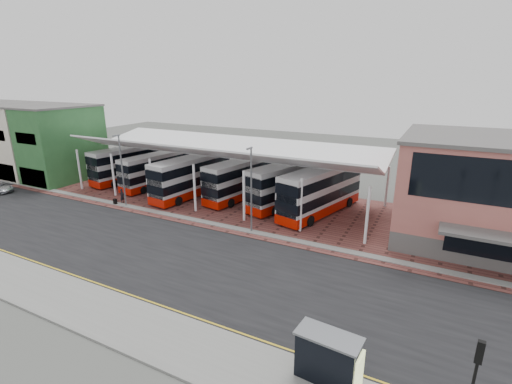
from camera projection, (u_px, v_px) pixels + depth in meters
ground at (194, 255)px, 30.30m from camera, size 140.00×140.00×0.00m
road at (186, 260)px, 29.45m from camera, size 120.00×14.00×0.02m
forecourt at (280, 210)px, 40.46m from camera, size 72.00×16.00×0.06m
sidewalk at (106, 314)px, 22.64m from camera, size 120.00×4.00×0.14m
north_kerb at (233, 228)px, 35.55m from camera, size 120.00×0.80×0.14m
yellow_line_near at (130, 298)px, 24.35m from camera, size 120.00×0.12×0.01m
yellow_line_far at (134, 296)px, 24.61m from camera, size 120.00×0.12×0.01m
canopy at (221, 150)px, 43.03m from camera, size 37.00×11.63×7.07m
shop_green at (63, 143)px, 51.19m from camera, size 6.40×10.20×10.22m
shop_cream at (33, 140)px, 54.03m from camera, size 6.40×10.20×10.22m
shop_brick at (7, 137)px, 56.87m from camera, size 6.40×10.20×10.22m
lamp_west at (122, 168)px, 40.44m from camera, size 0.16×0.90×8.07m
lamp_east at (251, 188)px, 33.46m from camera, size 0.16×0.90×8.07m
bus_0 at (130, 164)px, 51.39m from camera, size 4.30×11.64×4.69m
bus_1 at (157, 170)px, 48.59m from camera, size 3.60×10.71×4.33m
bus_2 at (192, 177)px, 44.66m from camera, size 4.04×11.81×4.77m
bus_3 at (242, 179)px, 43.92m from camera, size 4.58×11.46×4.61m
bus_4 at (288, 184)px, 41.45m from camera, size 5.89×11.83×4.76m
bus_5 at (321, 191)px, 38.79m from camera, size 5.75×12.16×4.89m
pedestrian at (122, 196)px, 42.40m from camera, size 0.52×0.68×1.67m
suitcase at (115, 202)px, 41.98m from camera, size 0.38×0.27×0.66m
bus_shelter at (331, 358)px, 16.91m from camera, size 3.19×1.67×2.47m
traffic_signal_west at (476, 371)px, 14.54m from camera, size 0.30×0.24×4.14m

